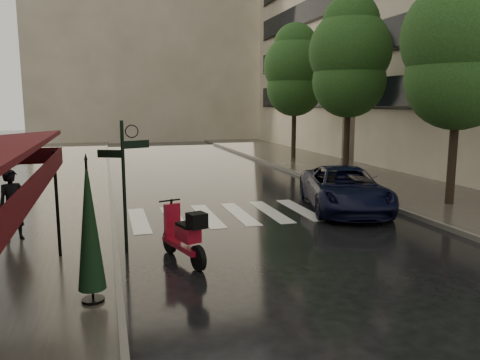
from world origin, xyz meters
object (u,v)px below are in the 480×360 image
pedestrian_with_umbrella (10,174)px  parasol_back (89,225)px  parked_car (344,189)px  scooter (184,236)px

pedestrian_with_umbrella → parasol_back: 4.82m
pedestrian_with_umbrella → parked_car: size_ratio=0.50×
pedestrian_with_umbrella → scooter: bearing=-59.6°
parked_car → scooter: bearing=-132.9°
scooter → parked_car: parked_car is taller
scooter → parasol_back: (-1.90, -1.90, 0.87)m
pedestrian_with_umbrella → parked_car: (9.78, 1.22, -1.09)m
scooter → pedestrian_with_umbrella: bearing=129.9°
scooter → parked_car: 7.01m
pedestrian_with_umbrella → parasol_back: pedestrian_with_umbrella is taller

